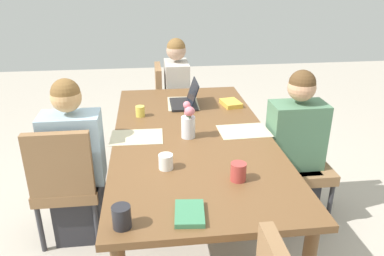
% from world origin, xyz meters
% --- Properties ---
extents(ground_plane, '(10.00, 10.00, 0.00)m').
position_xyz_m(ground_plane, '(0.00, 0.00, 0.00)').
color(ground_plane, '#B2A899').
extents(dining_table, '(2.19, 1.10, 0.76)m').
position_xyz_m(dining_table, '(0.00, 0.00, 0.69)').
color(dining_table, brown).
rests_on(dining_table, ground_plane).
extents(chair_head_left_left_near, '(0.44, 0.44, 0.90)m').
position_xyz_m(chair_head_left_left_near, '(-1.46, -0.07, 0.50)').
color(chair_head_left_left_near, olive).
rests_on(chair_head_left_left_near, ground_plane).
extents(person_head_left_left_near, '(0.40, 0.36, 1.19)m').
position_xyz_m(person_head_left_left_near, '(-1.40, 0.01, 0.53)').
color(person_head_left_left_near, '#2D2D33').
rests_on(person_head_left_left_near, ground_plane).
extents(chair_near_left_mid, '(0.44, 0.44, 0.90)m').
position_xyz_m(chair_near_left_mid, '(0.07, -0.89, 0.50)').
color(chair_near_left_mid, olive).
rests_on(chair_near_left_mid, ground_plane).
extents(person_near_left_mid, '(0.36, 0.40, 1.19)m').
position_xyz_m(person_near_left_mid, '(-0.00, -0.83, 0.53)').
color(person_near_left_mid, '#2D2D33').
rests_on(person_near_left_mid, ground_plane).
extents(chair_far_left_far, '(0.44, 0.44, 0.90)m').
position_xyz_m(chair_far_left_far, '(-0.10, 0.84, 0.50)').
color(chair_far_left_far, olive).
rests_on(chair_far_left_far, ground_plane).
extents(person_far_left_far, '(0.36, 0.40, 1.19)m').
position_xyz_m(person_far_left_far, '(-0.03, 0.78, 0.53)').
color(person_far_left_far, '#2D2D33').
rests_on(person_far_left_far, ground_plane).
extents(flower_vase, '(0.12, 0.10, 0.26)m').
position_xyz_m(flower_vase, '(0.04, -0.03, 0.88)').
color(flower_vase, silver).
rests_on(flower_vase, dining_table).
extents(placemat_head_left_left_near, '(0.37, 0.27, 0.00)m').
position_xyz_m(placemat_head_left_left_near, '(-0.66, 0.00, 0.76)').
color(placemat_head_left_left_near, beige).
rests_on(placemat_head_left_left_near, dining_table).
extents(placemat_near_left_mid, '(0.27, 0.37, 0.00)m').
position_xyz_m(placemat_near_left_mid, '(-0.00, -0.39, 0.76)').
color(placemat_near_left_mid, beige).
rests_on(placemat_near_left_mid, dining_table).
extents(placemat_far_left_far, '(0.27, 0.37, 0.00)m').
position_xyz_m(placemat_far_left_far, '(-0.01, 0.38, 0.76)').
color(placemat_far_left_far, beige).
rests_on(placemat_far_left_far, dining_table).
extents(laptop_head_left_left_near, '(0.32, 0.22, 0.21)m').
position_xyz_m(laptop_head_left_left_near, '(-0.61, 0.03, 0.80)').
color(laptop_head_left_left_near, black).
rests_on(laptop_head_left_left_near, dining_table).
extents(coffee_mug_near_left, '(0.09, 0.09, 0.11)m').
position_xyz_m(coffee_mug_near_left, '(0.98, -0.44, 0.81)').
color(coffee_mug_near_left, '#232328').
rests_on(coffee_mug_near_left, dining_table).
extents(coffee_mug_near_right, '(0.07, 0.07, 0.08)m').
position_xyz_m(coffee_mug_near_right, '(-0.40, -0.36, 0.80)').
color(coffee_mug_near_right, '#DBC64C').
rests_on(coffee_mug_near_right, dining_table).
extents(coffee_mug_centre_left, '(0.09, 0.09, 0.09)m').
position_xyz_m(coffee_mug_centre_left, '(0.46, -0.21, 0.80)').
color(coffee_mug_centre_left, white).
rests_on(coffee_mug_centre_left, dining_table).
extents(coffee_mug_centre_right, '(0.09, 0.09, 0.10)m').
position_xyz_m(coffee_mug_centre_right, '(0.64, 0.18, 0.81)').
color(coffee_mug_centre_right, '#AD3D38').
rests_on(coffee_mug_centre_right, dining_table).
extents(book_red_cover, '(0.21, 0.16, 0.03)m').
position_xyz_m(book_red_cover, '(0.93, -0.12, 0.77)').
color(book_red_cover, '#3D7F56').
rests_on(book_red_cover, dining_table).
extents(book_blue_cover, '(0.22, 0.17, 0.04)m').
position_xyz_m(book_blue_cover, '(-0.56, 0.40, 0.78)').
color(book_blue_cover, gold).
rests_on(book_blue_cover, dining_table).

